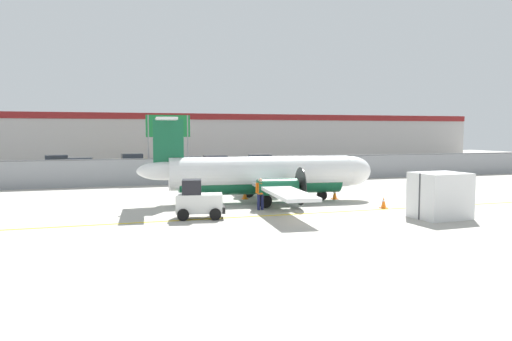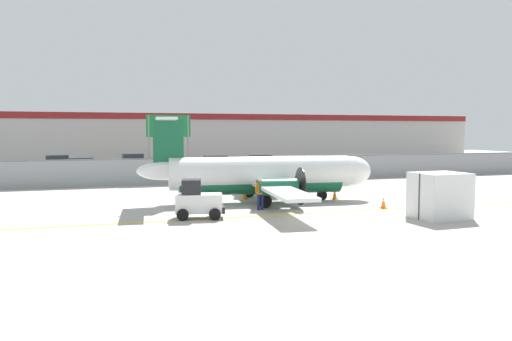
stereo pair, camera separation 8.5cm
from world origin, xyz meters
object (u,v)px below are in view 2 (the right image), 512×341
traffic_cone_near_left (335,194)px  traffic_cone_near_right (245,194)px  traffic_cone_far_left (384,203)px  parked_car_4 (215,163)px  baggage_tug (198,201)px  parked_car_6 (320,165)px  parked_car_0 (56,163)px  parked_car_5 (262,162)px  parked_car_2 (132,161)px  parked_car_3 (191,165)px  ground_crew_worker (260,192)px  commuter_airplane (265,175)px  parked_car_7 (355,164)px  cargo_container (440,196)px  highway_sign (169,132)px  parked_car_1 (80,166)px

traffic_cone_near_left → traffic_cone_near_right: bearing=161.8°
traffic_cone_far_left → parked_car_4: (-3.46, 26.05, 0.58)m
traffic_cone_near_right → baggage_tug: bearing=-124.7°
traffic_cone_near_left → parked_car_6: bearing=67.8°
baggage_tug → parked_car_0: (-8.74, 32.09, 0.04)m
parked_car_0 → parked_car_5: bearing=157.7°
parked_car_2 → parked_car_5: same height
traffic_cone_near_right → parked_car_3: (0.05, 18.97, 0.58)m
traffic_cone_far_left → ground_crew_worker: bearing=167.2°
commuter_airplane → traffic_cone_near_left: commuter_airplane is taller
parked_car_3 → parked_car_5: 7.82m
traffic_cone_near_left → parked_car_3: bearing=104.1°
traffic_cone_near_right → parked_car_7: 21.69m
parked_car_3 → parked_car_0: bearing=147.0°
parked_car_3 → parked_car_6: 12.71m
parked_car_2 → ground_crew_worker: bearing=94.6°
traffic_cone_far_left → cargo_container: bearing=-76.0°
ground_crew_worker → parked_car_5: bearing=-17.9°
parked_car_7 → highway_sign: (-18.82, -3.05, 3.24)m
commuter_airplane → highway_sign: highway_sign is taller
parked_car_4 → highway_sign: 10.68m
parked_car_4 → parked_car_5: 5.05m
commuter_airplane → parked_car_1: size_ratio=3.76×
ground_crew_worker → parked_car_2: size_ratio=0.39×
traffic_cone_near_right → traffic_cone_near_left: bearing=-18.2°
commuter_airplane → parked_car_6: commuter_airplane is taller
cargo_container → parked_car_2: cargo_container is taller
traffic_cone_far_left → parked_car_3: size_ratio=0.15×
parked_car_3 → highway_sign: size_ratio=0.78×
parked_car_1 → ground_crew_worker: bearing=114.9°
ground_crew_worker → parked_car_7: same height
cargo_container → parked_car_4: 29.88m
highway_sign → cargo_container: bearing=-64.5°
parked_car_0 → parked_car_5: 21.39m
parked_car_2 → parked_car_6: same height
cargo_container → baggage_tug: bearing=159.4°
ground_crew_worker → parked_car_7: (16.18, 19.20, -0.06)m
traffic_cone_far_left → parked_car_2: size_ratio=0.15×
baggage_tug → cargo_container: bearing=-5.7°
cargo_container → parked_car_4: bearing=95.2°
parked_car_7 → commuter_airplane: bearing=-138.6°
traffic_cone_near_right → parked_car_7: size_ratio=0.15×
parked_car_3 → parked_car_7: bearing=-18.0°
parked_car_1 → parked_car_6: (22.51, -4.63, 0.00)m
ground_crew_worker → traffic_cone_far_left: 6.76m
parked_car_5 → parked_car_7: (8.02, -5.42, 0.00)m
traffic_cone_near_right → parked_car_0: size_ratio=0.15×
parked_car_5 → parked_car_0: bearing=169.1°
traffic_cone_far_left → parked_car_0: size_ratio=0.15×
parked_car_5 → highway_sign: size_ratio=0.79×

